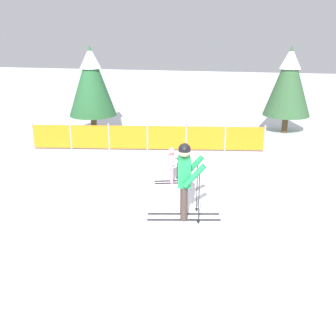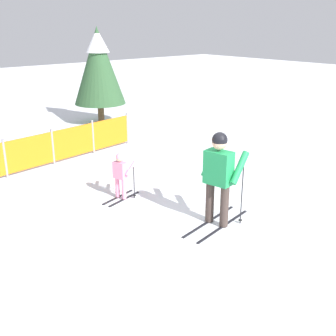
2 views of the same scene
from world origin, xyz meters
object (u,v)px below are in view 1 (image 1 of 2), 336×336
at_px(conifer_far, 91,79).
at_px(conifer_near, 289,80).
at_px(skier_child, 172,162).
at_px(skier_adult, 185,174).
at_px(safety_fence, 147,137).

distance_m(conifer_far, conifer_near, 7.51).
bearing_deg(skier_child, conifer_far, 114.78).
distance_m(skier_adult, skier_child, 2.24).
xyz_separation_m(skier_adult, skier_child, (-0.65, 2.10, -0.45)).
relative_size(skier_adult, skier_child, 1.74).
height_order(safety_fence, conifer_far, conifer_far).
height_order(skier_adult, conifer_far, conifer_far).
bearing_deg(conifer_far, skier_adult, -56.22).
bearing_deg(skier_adult, conifer_near, 61.29).
xyz_separation_m(skier_adult, safety_fence, (-1.99, 4.89, -0.56)).
relative_size(skier_child, conifer_near, 0.30).
bearing_deg(conifer_far, conifer_near, 10.66).
bearing_deg(skier_adult, conifer_far, 113.52).
bearing_deg(skier_child, safety_fence, 100.85).
bearing_deg(skier_child, skier_adult, -87.52).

